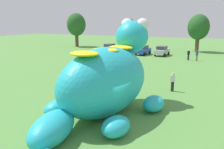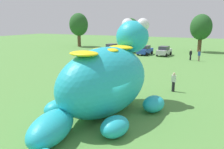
{
  "view_description": "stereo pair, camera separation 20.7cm",
  "coord_description": "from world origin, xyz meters",
  "px_view_note": "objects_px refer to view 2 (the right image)",
  "views": [
    {
      "loc": [
        5.68,
        -12.02,
        6.02
      ],
      "look_at": [
        -0.69,
        1.73,
        2.47
      ],
      "focal_mm": 36.25,
      "sensor_mm": 36.0,
      "label": 1
    },
    {
      "loc": [
        5.86,
        -11.93,
        6.02
      ],
      "look_at": [
        -0.69,
        1.73,
        2.47
      ],
      "focal_mm": 36.25,
      "sensor_mm": 36.0,
      "label": 2
    }
  ],
  "objects_px": {
    "car_orange": "(127,49)",
    "giant_inflatable_creature": "(105,80)",
    "spectator_near_inflatable": "(199,56)",
    "spectator_by_cars": "(191,55)",
    "car_silver": "(164,51)",
    "spectator_wandering": "(174,82)",
    "car_blue": "(145,50)",
    "car_white": "(112,48)",
    "spectator_mid_field": "(107,64)"
  },
  "relations": [
    {
      "from": "spectator_by_cars",
      "to": "car_orange",
      "type": "bearing_deg",
      "value": 164.75
    },
    {
      "from": "car_orange",
      "to": "spectator_mid_field",
      "type": "distance_m",
      "value": 16.35
    },
    {
      "from": "car_blue",
      "to": "spectator_by_cars",
      "type": "distance_m",
      "value": 8.95
    },
    {
      "from": "car_white",
      "to": "spectator_wandering",
      "type": "bearing_deg",
      "value": -52.69
    },
    {
      "from": "spectator_near_inflatable",
      "to": "giant_inflatable_creature",
      "type": "bearing_deg",
      "value": -98.44
    },
    {
      "from": "car_orange",
      "to": "spectator_near_inflatable",
      "type": "relative_size",
      "value": 2.56
    },
    {
      "from": "spectator_near_inflatable",
      "to": "spectator_by_cars",
      "type": "xyz_separation_m",
      "value": [
        -1.3,
        0.33,
        0.0
      ]
    },
    {
      "from": "spectator_by_cars",
      "to": "spectator_mid_field",
      "type": "bearing_deg",
      "value": -124.34
    },
    {
      "from": "giant_inflatable_creature",
      "to": "car_silver",
      "type": "distance_m",
      "value": 28.41
    },
    {
      "from": "car_white",
      "to": "spectator_mid_field",
      "type": "bearing_deg",
      "value": -66.48
    },
    {
      "from": "giant_inflatable_creature",
      "to": "car_white",
      "type": "relative_size",
      "value": 2.93
    },
    {
      "from": "giant_inflatable_creature",
      "to": "car_orange",
      "type": "relative_size",
      "value": 2.88
    },
    {
      "from": "giant_inflatable_creature",
      "to": "spectator_near_inflatable",
      "type": "height_order",
      "value": "giant_inflatable_creature"
    },
    {
      "from": "car_silver",
      "to": "spectator_near_inflatable",
      "type": "xyz_separation_m",
      "value": [
        6.28,
        -3.53,
        -0.01
      ]
    },
    {
      "from": "spectator_mid_field",
      "to": "spectator_wandering",
      "type": "height_order",
      "value": "same"
    },
    {
      "from": "giant_inflatable_creature",
      "to": "car_orange",
      "type": "bearing_deg",
      "value": 109.18
    },
    {
      "from": "car_white",
      "to": "spectator_wandering",
      "type": "relative_size",
      "value": 2.51
    },
    {
      "from": "spectator_near_inflatable",
      "to": "spectator_mid_field",
      "type": "height_order",
      "value": "same"
    },
    {
      "from": "car_orange",
      "to": "car_silver",
      "type": "distance_m",
      "value": 7.27
    },
    {
      "from": "spectator_wandering",
      "to": "spectator_by_cars",
      "type": "bearing_deg",
      "value": 92.39
    },
    {
      "from": "car_white",
      "to": "car_orange",
      "type": "bearing_deg",
      "value": 1.87
    },
    {
      "from": "giant_inflatable_creature",
      "to": "spectator_mid_field",
      "type": "xyz_separation_m",
      "value": [
        -6.24,
        12.46,
        -1.45
      ]
    },
    {
      "from": "giant_inflatable_creature",
      "to": "car_silver",
      "type": "bearing_deg",
      "value": 95.27
    },
    {
      "from": "car_orange",
      "to": "car_silver",
      "type": "bearing_deg",
      "value": -1.1
    },
    {
      "from": "car_blue",
      "to": "giant_inflatable_creature",
      "type": "bearing_deg",
      "value": -77.67
    },
    {
      "from": "car_white",
      "to": "car_blue",
      "type": "bearing_deg",
      "value": -2.9
    },
    {
      "from": "car_orange",
      "to": "giant_inflatable_creature",
      "type": "bearing_deg",
      "value": -70.82
    },
    {
      "from": "car_white",
      "to": "car_blue",
      "type": "xyz_separation_m",
      "value": [
        7.03,
        -0.36,
        0.0
      ]
    },
    {
      "from": "spectator_by_cars",
      "to": "car_silver",
      "type": "bearing_deg",
      "value": 147.26
    },
    {
      "from": "car_white",
      "to": "spectator_near_inflatable",
      "type": "height_order",
      "value": "car_white"
    },
    {
      "from": "spectator_by_cars",
      "to": "spectator_wandering",
      "type": "distance_m",
      "value": 18.12
    },
    {
      "from": "car_blue",
      "to": "spectator_by_cars",
      "type": "xyz_separation_m",
      "value": [
        8.48,
        -2.88,
        -0.01
      ]
    },
    {
      "from": "car_blue",
      "to": "spectator_near_inflatable",
      "type": "relative_size",
      "value": 2.49
    },
    {
      "from": "car_blue",
      "to": "spectator_wandering",
      "type": "xyz_separation_m",
      "value": [
        9.23,
        -20.98,
        -0.01
      ]
    },
    {
      "from": "giant_inflatable_creature",
      "to": "car_blue",
      "type": "relative_size",
      "value": 2.95
    },
    {
      "from": "car_silver",
      "to": "spectator_wandering",
      "type": "height_order",
      "value": "car_silver"
    },
    {
      "from": "car_orange",
      "to": "spectator_near_inflatable",
      "type": "xyz_separation_m",
      "value": [
        13.55,
        -3.67,
        -0.01
      ]
    },
    {
      "from": "car_white",
      "to": "car_blue",
      "type": "height_order",
      "value": "same"
    },
    {
      "from": "car_white",
      "to": "spectator_by_cars",
      "type": "bearing_deg",
      "value": -11.78
    },
    {
      "from": "spectator_near_inflatable",
      "to": "car_white",
      "type": "bearing_deg",
      "value": 168.03
    },
    {
      "from": "spectator_wandering",
      "to": "giant_inflatable_creature",
      "type": "bearing_deg",
      "value": -114.2
    },
    {
      "from": "car_blue",
      "to": "car_silver",
      "type": "bearing_deg",
      "value": 5.28
    },
    {
      "from": "spectator_near_inflatable",
      "to": "spectator_mid_field",
      "type": "xyz_separation_m",
      "value": [
        -9.91,
        -12.27,
        0.0
      ]
    },
    {
      "from": "spectator_near_inflatable",
      "to": "spectator_by_cars",
      "type": "distance_m",
      "value": 1.34
    },
    {
      "from": "spectator_mid_field",
      "to": "spectator_by_cars",
      "type": "relative_size",
      "value": 1.0
    },
    {
      "from": "car_silver",
      "to": "spectator_wandering",
      "type": "distance_m",
      "value": 22.06
    },
    {
      "from": "car_white",
      "to": "spectator_near_inflatable",
      "type": "xyz_separation_m",
      "value": [
        16.8,
        -3.56,
        -0.01
      ]
    },
    {
      "from": "car_silver",
      "to": "spectator_near_inflatable",
      "type": "height_order",
      "value": "car_silver"
    },
    {
      "from": "giant_inflatable_creature",
      "to": "spectator_wandering",
      "type": "relative_size",
      "value": 7.35
    },
    {
      "from": "car_white",
      "to": "car_orange",
      "type": "xyz_separation_m",
      "value": [
        3.25,
        0.11,
        0.0
      ]
    }
  ]
}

